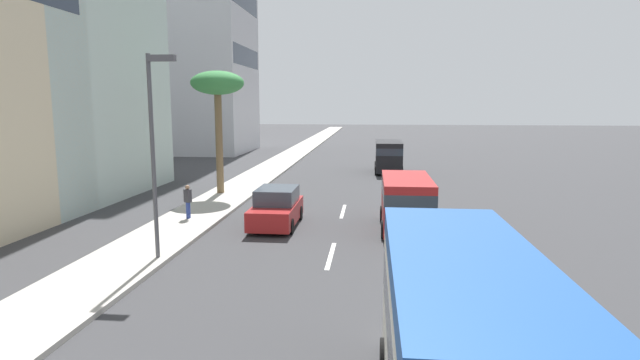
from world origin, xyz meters
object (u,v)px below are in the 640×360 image
object	(u,v)px
van_lead	(388,155)
minibus_fourth	(462,345)
car_second	(277,208)
palm_tree	(217,87)
street_lamp	(155,134)
van_third	(406,200)
pedestrian_near_lamp	(188,200)

from	to	relation	value
van_lead	minibus_fourth	world-z (taller)	minibus_fourth
car_second	palm_tree	bearing A→B (deg)	-146.14
street_lamp	van_third	bearing A→B (deg)	-58.49
car_second	palm_tree	world-z (taller)	palm_tree
street_lamp	car_second	bearing A→B (deg)	-28.45
car_second	palm_tree	size ratio (longest dim) A/B	0.59
van_lead	palm_tree	distance (m)	15.76
van_third	minibus_fourth	world-z (taller)	minibus_fourth
car_second	street_lamp	bearing A→B (deg)	-28.45
van_third	street_lamp	xyz separation A→B (m)	(-5.26, 8.58, 3.04)
van_third	palm_tree	xyz separation A→B (m)	(7.22, 10.33, 4.97)
van_third	street_lamp	distance (m)	10.51
van_third	pedestrian_near_lamp	distance (m)	9.81
palm_tree	car_second	bearing A→B (deg)	-146.14
car_second	van_third	bearing A→B (deg)	87.98
minibus_fourth	palm_tree	distance (m)	23.83
van_lead	street_lamp	world-z (taller)	street_lamp
car_second	palm_tree	distance (m)	10.07
minibus_fourth	car_second	bearing A→B (deg)	21.57
car_second	van_lead	bearing A→B (deg)	163.27
van_lead	car_second	distance (m)	18.87
street_lamp	minibus_fourth	bearing A→B (deg)	-135.20
van_third	pedestrian_near_lamp	bearing A→B (deg)	86.73
palm_tree	minibus_fourth	bearing A→B (deg)	-154.02
van_lead	pedestrian_near_lamp	distance (m)	20.14
palm_tree	van_lead	bearing A→B (deg)	-42.56
minibus_fourth	pedestrian_near_lamp	xyz separation A→B (m)	(14.37, 9.71, -0.74)
van_third	pedestrian_near_lamp	xyz separation A→B (m)	(0.56, 9.79, -0.31)
van_lead	minibus_fourth	bearing A→B (deg)	-179.80
minibus_fourth	van_lead	bearing A→B (deg)	0.20
car_second	van_third	xyz separation A→B (m)	(-0.20, -5.62, 0.51)
van_lead	pedestrian_near_lamp	xyz separation A→B (m)	(-17.70, 9.60, -0.42)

